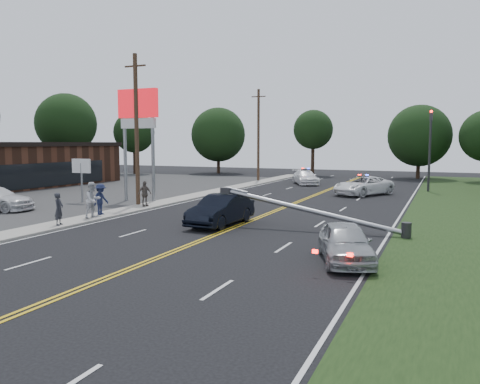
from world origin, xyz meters
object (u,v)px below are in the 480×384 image
at_px(utility_pole_mid, 137,130).
at_px(bystander_d, 145,194).
at_px(bystander_a, 59,209).
at_px(utility_pole_far, 258,135).
at_px(emergency_a, 363,186).
at_px(crashed_sedan, 221,210).
at_px(emergency_b, 305,177).
at_px(bystander_c, 101,199).
at_px(small_sign, 81,170).
at_px(bystander_b, 93,200).
at_px(traffic_signal, 430,143).
at_px(fallen_streetlight, 320,212).
at_px(pylon_sign, 138,118).
at_px(waiting_sedan, 345,242).

height_order(utility_pole_mid, bystander_d, utility_pole_mid).
height_order(utility_pole_mid, bystander_a, utility_pole_mid).
bearing_deg(utility_pole_mid, utility_pole_far, 90.00).
bearing_deg(emergency_a, utility_pole_far, 172.39).
relative_size(crashed_sedan, emergency_b, 0.96).
relative_size(utility_pole_far, bystander_a, 6.17).
distance_m(bystander_c, bystander_d, 3.96).
xyz_separation_m(small_sign, utility_pole_mid, (4.80, 0.00, 2.75)).
distance_m(bystander_b, bystander_d, 5.04).
relative_size(utility_pole_mid, bystander_c, 5.63).
height_order(traffic_signal, bystander_c, traffic_signal).
relative_size(small_sign, fallen_streetlight, 0.33).
relative_size(utility_pole_far, emergency_a, 1.81).
xyz_separation_m(traffic_signal, emergency_b, (-11.75, 2.56, -3.49)).
bearing_deg(emergency_a, bystander_a, -90.70).
distance_m(emergency_a, bystander_c, 21.14).
relative_size(small_sign, emergency_b, 0.63).
xyz_separation_m(small_sign, utility_pole_far, (4.80, 22.00, 2.75)).
height_order(emergency_b, bystander_d, bystander_d).
height_order(fallen_streetlight, bystander_b, bystander_b).
bearing_deg(small_sign, bystander_a, -53.95).
height_order(bystander_b, bystander_d, bystander_b).
bearing_deg(traffic_signal, pylon_sign, -139.61).
xyz_separation_m(utility_pole_far, bystander_b, (1.15, -27.69, -3.98)).
xyz_separation_m(fallen_streetlight, emergency_a, (-0.65, 16.81, -0.15)).
relative_size(small_sign, traffic_signal, 0.44).
bearing_deg(bystander_c, crashed_sedan, -88.03).
xyz_separation_m(fallen_streetlight, bystander_d, (-12.40, 3.34, 0.02)).
bearing_deg(crashed_sedan, emergency_b, 98.55).
relative_size(fallen_streetlight, bystander_d, 5.70).
relative_size(small_sign, bystander_c, 1.75).
bearing_deg(bystander_c, utility_pole_mid, 9.22).
bearing_deg(emergency_b, traffic_signal, -40.99).
bearing_deg(utility_pole_mid, emergency_b, 74.37).
relative_size(fallen_streetlight, utility_pole_far, 0.94).
bearing_deg(bystander_a, emergency_a, -47.50).
relative_size(small_sign, utility_pole_mid, 0.31).
bearing_deg(bystander_b, bystander_c, 30.10).
bearing_deg(small_sign, emergency_a, 36.14).
xyz_separation_m(fallen_streetlight, waiting_sedan, (2.24, -5.32, -0.21)).
relative_size(pylon_sign, waiting_sedan, 1.93).
distance_m(traffic_signal, utility_pole_mid, 25.12).
relative_size(fallen_streetlight, crashed_sedan, 1.97).
relative_size(emergency_a, bystander_b, 2.80).
distance_m(bystander_a, bystander_c, 3.59).
height_order(crashed_sedan, bystander_b, bystander_b).
xyz_separation_m(utility_pole_mid, bystander_d, (0.99, -0.66, -4.14)).
xyz_separation_m(emergency_b, bystander_b, (-4.60, -26.24, 0.39)).
bearing_deg(fallen_streetlight, utility_pole_far, 117.24).
xyz_separation_m(pylon_sign, bystander_c, (2.07, -6.62, -4.99)).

